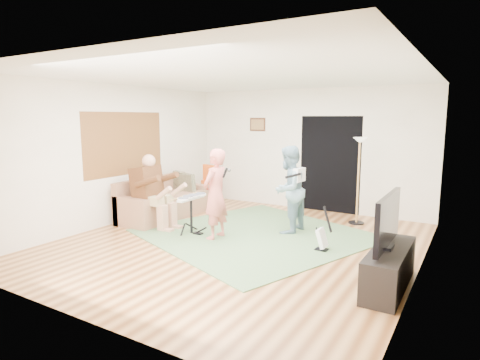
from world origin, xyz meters
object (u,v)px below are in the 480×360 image
at_px(drum_kit, 191,217).
at_px(television, 388,220).
at_px(sofa, 161,204).
at_px(dining_chair, 204,192).
at_px(torchiere_lamp, 359,165).
at_px(singer, 215,194).
at_px(guitarist, 288,190).
at_px(guitar_spare, 322,238).
at_px(tv_cabinet, 389,268).

relative_size(drum_kit, television, 0.60).
bearing_deg(sofa, dining_chair, 81.83).
height_order(sofa, drum_kit, sofa).
bearing_deg(torchiere_lamp, dining_chair, -174.72).
bearing_deg(singer, television, 78.81).
bearing_deg(singer, guitarist, 137.64).
bearing_deg(dining_chair, torchiere_lamp, 24.19).
xyz_separation_m(guitarist, guitar_spare, (0.89, -0.67, -0.58)).
xyz_separation_m(sofa, dining_chair, (0.18, 1.26, 0.07)).
distance_m(sofa, dining_chair, 1.27).
height_order(sofa, guitar_spare, sofa).
height_order(guitarist, torchiere_lamp, torchiere_lamp).
relative_size(sofa, tv_cabinet, 1.46).
xyz_separation_m(sofa, tv_cabinet, (4.79, -1.25, -0.03)).
bearing_deg(drum_kit, guitarist, 34.06).
bearing_deg(sofa, guitarist, 6.82).
xyz_separation_m(torchiere_lamp, dining_chair, (-3.47, -0.32, -0.81)).
height_order(guitarist, tv_cabinet, guitarist).
bearing_deg(sofa, torchiere_lamp, 23.39).
bearing_deg(dining_chair, drum_kit, -40.89).
relative_size(dining_chair, tv_cabinet, 0.70).
relative_size(torchiere_lamp, television, 1.41).
relative_size(singer, television, 1.30).
height_order(drum_kit, torchiere_lamp, torchiere_lamp).
relative_size(drum_kit, dining_chair, 0.74).
xyz_separation_m(sofa, singer, (1.83, -0.66, 0.50)).
xyz_separation_m(sofa, torchiere_lamp, (3.65, 1.58, 0.88)).
xyz_separation_m(guitarist, dining_chair, (-2.56, 0.93, -0.44)).
height_order(drum_kit, guitarist, guitarist).
bearing_deg(singer, guitar_spare, 100.26).
relative_size(sofa, singer, 1.32).
xyz_separation_m(sofa, guitarist, (2.74, 0.33, 0.51)).
bearing_deg(sofa, guitar_spare, -5.43).
distance_m(drum_kit, dining_chair, 2.21).
height_order(sofa, singer, singer).
relative_size(sofa, guitarist, 1.30).
bearing_deg(tv_cabinet, drum_kit, 170.24).
relative_size(drum_kit, guitar_spare, 1.00).
xyz_separation_m(singer, tv_cabinet, (2.96, -0.59, -0.53)).
relative_size(guitar_spare, television, 0.60).
relative_size(singer, tv_cabinet, 1.11).
height_order(guitar_spare, dining_chair, dining_chair).
bearing_deg(drum_kit, torchiere_lamp, 43.38).
distance_m(singer, torchiere_lamp, 2.92).
height_order(drum_kit, singer, singer).
bearing_deg(tv_cabinet, singer, 168.78).
bearing_deg(sofa, drum_kit, -26.72).
height_order(singer, television, singer).
bearing_deg(television, tv_cabinet, 0.00).
distance_m(singer, guitarist, 1.35).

